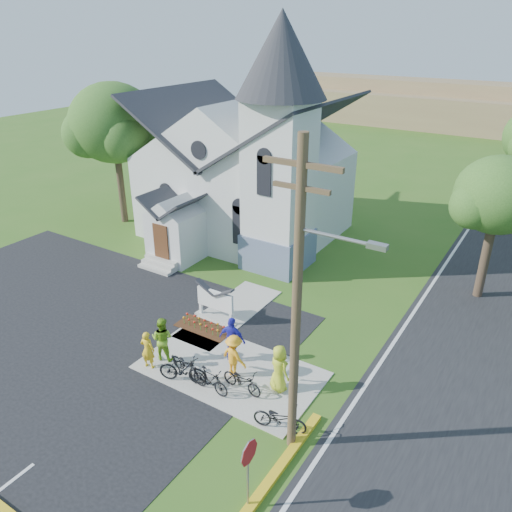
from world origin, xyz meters
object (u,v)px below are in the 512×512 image
Objects in this scene: cyclist_0 at (148,350)px; cyclist_2 at (232,339)px; bike_3 at (210,380)px; cyclist_3 at (234,356)px; church_sign at (215,300)px; cyclist_1 at (162,339)px; stop_sign at (249,461)px; bike_0 at (186,365)px; cyclist_4 at (279,368)px; bike_2 at (242,380)px; bike_1 at (183,369)px; utility_pole at (299,299)px; bike_4 at (280,418)px.

cyclist_2 reaches higher than cyclist_0.
cyclist_0 is at bearing 95.68° from bike_3.
church_sign is at bearing -33.76° from cyclist_3.
church_sign is 1.18× the size of cyclist_1.
church_sign reaches higher than bike_3.
stop_sign is 1.52× the size of bike_0.
cyclist_4 is (-1.78, 4.75, -0.80)m from stop_sign.
bike_0 is at bearing 104.21° from bike_2.
cyclist_3 is (1.39, 1.38, 0.31)m from bike_1.
utility_pole is 5.46× the size of bike_4.
cyclist_2 is (1.00, 1.72, 0.54)m from bike_0.
cyclist_4 is (1.10, 0.79, 0.48)m from bike_2.
bike_1 is at bearing 74.50° from bike_4.
bike_4 reaches higher than bike_2.
bike_4 is (4.49, -0.57, 0.05)m from bike_0.
bike_0 is at bearing 81.80° from bike_3.
bike_4 is (3.50, -2.29, -0.49)m from cyclist_2.
bike_3 reaches higher than bike_4.
bike_4 is at bearing -92.40° from bike_3.
bike_4 is at bearing 140.93° from cyclist_2.
cyclist_1 is at bearing -90.18° from church_sign.
bike_2 is 1.17m from bike_3.
bike_0 is 0.87× the size of cyclist_4.
church_sign is at bearing -5.19° from cyclist_4.
cyclist_3 is (3.00, -2.85, -0.10)m from church_sign.
bike_1 is at bearing 115.05° from bike_2.
bike_2 is at bearing 179.90° from cyclist_0.
cyclist_4 is 2.09m from bike_4.
stop_sign is at bearing -127.55° from bike_3.
church_sign is 9.97m from stop_sign.
bike_2 is 1.04× the size of bike_3.
utility_pole is 6.01m from cyclist_3.
bike_3 is (2.91, 0.13, -0.31)m from cyclist_0.
cyclist_4 reaches higher than bike_0.
utility_pole is 5.83× the size of bike_2.
church_sign is 1.34× the size of bike_3.
stop_sign reaches higher than cyclist_2.
cyclist_4 is at bearing 174.13° from cyclist_1.
cyclist_1 is 2.90m from bike_3.
stop_sign is at bearing -110.42° from bike_0.
cyclist_2 reaches higher than cyclist_3.
bike_0 is at bearing 151.42° from cyclist_1.
stop_sign is at bearing -88.51° from utility_pole.
stop_sign is 7.74m from cyclist_1.
church_sign is 4.11m from bike_0.
church_sign is at bearing 2.20° from bike_1.
bike_0 is at bearing 42.31° from cyclist_4.
bike_1 is at bearing -139.21° from bike_0.
cyclist_4 is at bearing -51.77° from bike_3.
utility_pole is at bearing -114.08° from bike_1.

